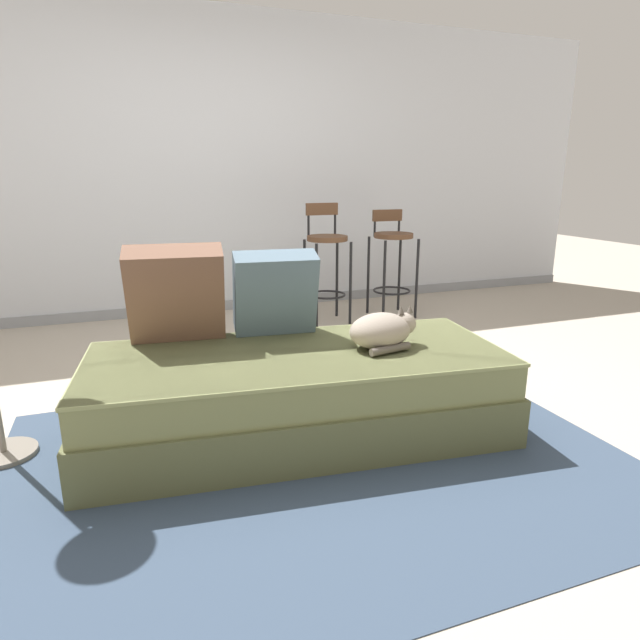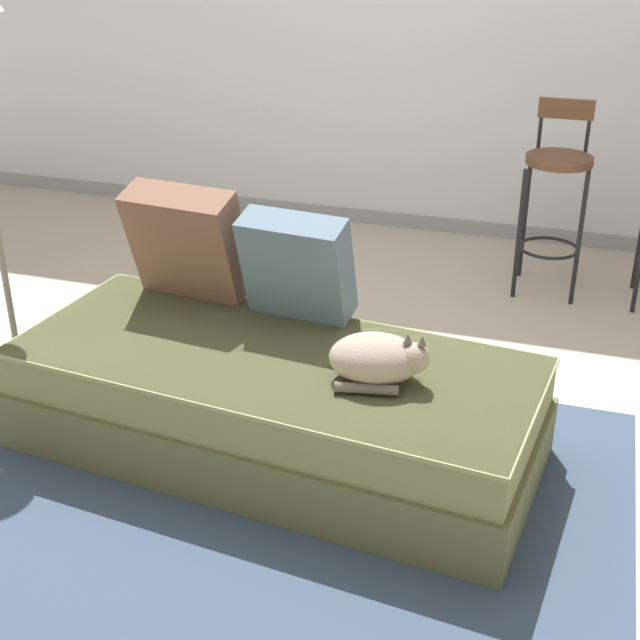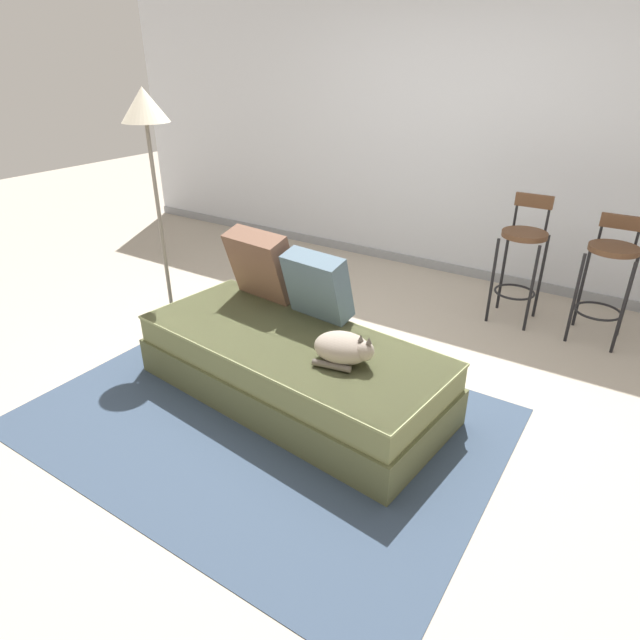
{
  "view_description": "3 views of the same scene",
  "coord_description": "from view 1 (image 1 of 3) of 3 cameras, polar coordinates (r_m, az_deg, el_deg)",
  "views": [
    {
      "loc": [
        -0.73,
        -2.69,
        1.23
      ],
      "look_at": [
        0.15,
        -0.3,
        0.54
      ],
      "focal_mm": 30.0,
      "sensor_mm": 36.0,
      "label": 1
    },
    {
      "loc": [
        1.04,
        -3.11,
        1.99
      ],
      "look_at": [
        0.15,
        -0.3,
        0.54
      ],
      "focal_mm": 50.0,
      "sensor_mm": 36.0,
      "label": 2
    },
    {
      "loc": [
        1.7,
        -2.69,
        1.97
      ],
      "look_at": [
        0.15,
        -0.3,
        0.54
      ],
      "focal_mm": 30.0,
      "sensor_mm": 36.0,
      "label": 3
    }
  ],
  "objects": [
    {
      "name": "bar_stool_by_doorway",
      "position": [
        4.77,
        7.71,
        7.09
      ],
      "size": [
        0.34,
        0.34,
        0.93
      ],
      "color": "black",
      "rests_on": "ground"
    },
    {
      "name": "cat",
      "position": [
        2.61,
        6.7,
        -1.08
      ],
      "size": [
        0.37,
        0.29,
        0.2
      ],
      "color": "gray",
      "rests_on": "couch"
    },
    {
      "name": "wall_back_panel",
      "position": [
        4.99,
        -12.28,
        15.72
      ],
      "size": [
        8.0,
        0.1,
        2.6
      ],
      "primitive_type": "cube",
      "color": "silver",
      "rests_on": "ground"
    },
    {
      "name": "throw_pillow_corner",
      "position": [
        2.74,
        -15.11,
        2.76
      ],
      "size": [
        0.49,
        0.34,
        0.49
      ],
      "color": "brown",
      "rests_on": "couch"
    },
    {
      "name": "bar_stool_near_window",
      "position": [
        4.52,
        0.71,
        7.0
      ],
      "size": [
        0.34,
        0.34,
        1.0
      ],
      "color": "black",
      "rests_on": "ground"
    },
    {
      "name": "wall_baseboard_trim",
      "position": [
        5.08,
        -11.39,
        1.45
      ],
      "size": [
        8.0,
        0.02,
        0.09
      ],
      "primitive_type": "cube",
      "color": "gray",
      "rests_on": "ground"
    },
    {
      "name": "ground_plane",
      "position": [
        3.05,
        -4.65,
        -8.62
      ],
      "size": [
        16.0,
        16.0,
        0.0
      ],
      "primitive_type": "plane",
      "color": "#A89E8E",
      "rests_on": "ground"
    },
    {
      "name": "throw_pillow_middle",
      "position": [
        2.77,
        -4.82,
        2.91
      ],
      "size": [
        0.45,
        0.3,
        0.45
      ],
      "color": "#4C6070",
      "rests_on": "couch"
    },
    {
      "name": "area_rug",
      "position": [
        2.45,
        -0.06,
        -14.8
      ],
      "size": [
        2.68,
        1.94,
        0.01
      ],
      "primitive_type": "cube",
      "color": "#334256",
      "rests_on": "ground"
    },
    {
      "name": "couch",
      "position": [
        2.61,
        -2.35,
        -7.73
      ],
      "size": [
        2.06,
        1.05,
        0.42
      ],
      "color": "brown",
      "rests_on": "ground"
    }
  ]
}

